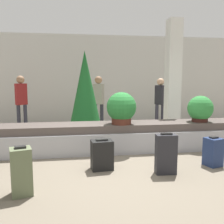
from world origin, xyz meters
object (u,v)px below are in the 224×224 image
Objects in this scene: pillar at (173,79)px; traveler_1 at (21,98)px; suitcase_0 at (102,155)px; potted_plant_1 at (121,108)px; decorated_tree at (85,92)px; potted_plant_0 at (200,109)px; suitcase_3 at (166,154)px; traveler_0 at (160,99)px; traveler_2 at (99,98)px; suitcase_2 at (213,152)px; suitcase_1 at (21,171)px.

traveler_1 is at bearing 163.34° from pillar.
suitcase_0 is at bearing -133.14° from pillar.
potted_plant_1 is 0.41× the size of traveler_1.
traveler_1 is at bearing 146.99° from decorated_tree.
decorated_tree is (1.89, -1.23, 0.24)m from traveler_1.
suitcase_0 is (-2.24, -2.39, -1.34)m from pillar.
potted_plant_1 is 1.62m from decorated_tree.
potted_plant_0 is (0.15, -1.31, -0.70)m from pillar.
potted_plant_0 is 0.26× the size of decorated_tree.
potted_plant_1 reaches higher than suitcase_3.
traveler_0 is 0.96× the size of traveler_2.
suitcase_2 is at bearing -37.39° from potted_plant_1.
traveler_2 is (-2.10, 2.54, 0.10)m from potted_plant_0.
pillar is at bearing 2.94° from traveler_2.
suitcase_0 is 2.70m from potted_plant_0.
decorated_tree is (-2.22, 2.57, 0.99)m from suitcase_2.
suitcase_0 is 1.36m from potted_plant_1.
suitcase_3 reaches higher than suitcase_2.
traveler_1 is 2.27m from decorated_tree.
suitcase_1 is at bearing 112.79° from traveler_0.
suitcase_3 is (-1.00, -0.25, 0.08)m from suitcase_2.
potted_plant_0 is (3.58, 1.90, 0.57)m from suitcase_1.
pillar is 5.84× the size of suitcase_2.
potted_plant_1 is (0.54, 1.03, 0.69)m from suitcase_0.
suitcase_1 is 0.98× the size of suitcase_3.
suitcase_1 is 0.41× the size of traveler_2.
traveler_0 is 0.70× the size of decorated_tree.
decorated_tree reaches higher than traveler_2.
suitcase_1 is at bearing -73.49° from traveler_2.
decorated_tree reaches higher than suitcase_0.
suitcase_3 is (-1.20, -2.75, -1.26)m from pillar.
suitcase_0 is at bearing 118.56° from traveler_0.
decorated_tree reaches higher than potted_plant_0.
traveler_2 is (-0.25, 2.58, 0.05)m from potted_plant_1.
suitcase_2 is 0.23× the size of decorated_tree.
suitcase_0 is 0.34× the size of traveler_0.
suitcase_2 is 4.19m from traveler_2.
traveler_2 is 0.72× the size of decorated_tree.
pillar is 2.27m from potted_plant_1.
suitcase_0 is 0.92× the size of potted_plant_0.
traveler_0 is (1.23, 3.84, 0.62)m from suitcase_3.
suitcase_0 is 0.32× the size of traveler_1.
decorated_tree is at bearing 117.28° from suitcase_3.
decorated_tree is at bearing 57.05° from suitcase_1.
suitcase_2 is (3.24, 0.70, -0.07)m from suitcase_1.
traveler_2 reaches higher than suitcase_1.
traveler_2 is at bearing 147.92° from pillar.
traveler_0 reaches higher than suitcase_0.
suitcase_2 is 5.65m from traveler_1.
traveler_0 is at bearing 31.17° from traveler_2.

